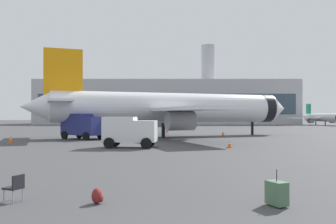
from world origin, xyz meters
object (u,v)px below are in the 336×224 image
airplane_at_gate (169,108)px  rolling_suitcase (275,193)px  safety_cone_near (222,133)px  safety_cone_outer (166,130)px  safety_cone_mid (228,144)px  traveller_backpack (96,196)px  service_truck (81,125)px  gate_chair (13,186)px  airplane_taxiing (321,118)px  safety_cone_far (9,140)px  cargo_van (128,130)px

airplane_at_gate → rolling_suitcase: (2.98, -35.65, -3.27)m
safety_cone_near → safety_cone_outer: (-7.39, 9.43, 0.03)m
safety_cone_mid → traveller_backpack: safety_cone_mid is taller
service_truck → gate_chair: bearing=-80.5°
service_truck → gate_chair: 30.27m
airplane_taxiing → safety_cone_near: bearing=-124.5°
rolling_suitcase → safety_cone_near: bearing=83.8°
airplane_taxiing → safety_cone_mid: size_ratio=33.76×
safety_cone_near → gate_chair: (-12.07, -36.46, 0.18)m
safety_cone_near → safety_cone_far: (-22.30, -13.26, 0.09)m
airplane_at_gate → traveller_backpack: airplane_at_gate is taller
cargo_van → rolling_suitcase: (6.53, -19.66, -1.06)m
cargo_van → safety_cone_mid: size_ratio=7.48×
service_truck → safety_cone_near: size_ratio=8.05×
airplane_taxiing → rolling_suitcase: bearing=-113.9°
airplane_at_gate → gate_chair: bearing=-98.2°
airplane_at_gate → service_truck: (-10.08, -5.33, -2.05)m
airplane_at_gate → gate_chair: size_ratio=40.36×
service_truck → safety_cone_far: bearing=-128.3°
cargo_van → traveller_backpack: cargo_van is taller
cargo_van → safety_cone_outer: size_ratio=6.42×
safety_cone_mid → safety_cone_near: bearing=83.1°
rolling_suitcase → service_truck: bearing=113.3°
rolling_suitcase → safety_cone_far: bearing=127.7°
gate_chair → airplane_taxiing: bearing=61.7°
safety_cone_mid → safety_cone_far: (-20.20, 4.16, 0.11)m
cargo_van → rolling_suitcase: cargo_van is taller
rolling_suitcase → safety_cone_mid: bearing=84.4°
safety_cone_near → safety_cone_outer: size_ratio=0.91×
airplane_at_gate → cargo_van: bearing=-102.5°
service_truck → rolling_suitcase: (13.05, -30.32, -1.22)m
service_truck → traveller_backpack: service_truck is taller
safety_cone_mid → safety_cone_far: safety_cone_far is taller
service_truck → safety_cone_outer: 18.79m
cargo_van → traveller_backpack: size_ratio=9.55×
safety_cone_outer → traveller_backpack: 46.14m
safety_cone_far → safety_cone_mid: bearing=-11.6°
rolling_suitcase → airplane_taxiing: bearing=66.1°
airplane_at_gate → safety_cone_near: size_ratio=53.35×
safety_cone_mid → rolling_suitcase: rolling_suitcase is taller
safety_cone_far → rolling_suitcase: (18.29, -23.69, -0.02)m
safety_cone_near → traveller_backpack: (-9.45, -36.66, -0.09)m
service_truck → safety_cone_outer: bearing=58.9°
rolling_suitcase → gate_chair: (-8.06, 0.49, 0.11)m
airplane_taxiing → safety_cone_outer: (-42.30, -41.35, -1.76)m
safety_cone_near → rolling_suitcase: bearing=-96.2°
safety_cone_far → safety_cone_outer: (14.92, 22.69, -0.06)m
airplane_at_gate → safety_cone_outer: bearing=92.1°
safety_cone_near → rolling_suitcase: rolling_suitcase is taller
safety_cone_far → traveller_backpack: safety_cone_far is taller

